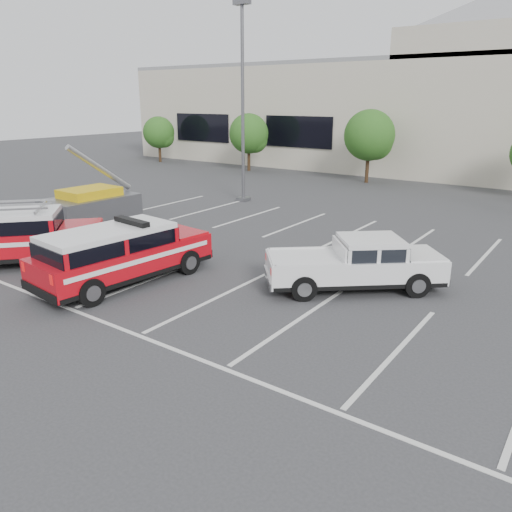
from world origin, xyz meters
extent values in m
plane|color=#333336|center=(0.00, 0.00, 0.00)|extent=(120.00, 120.00, 0.00)
cube|color=silver|center=(0.00, 4.50, 0.01)|extent=(23.00, 15.00, 0.01)
cube|color=beige|center=(0.00, 32.00, 4.00)|extent=(60.00, 15.00, 8.00)
cube|color=gray|center=(0.00, 32.00, 8.15)|extent=(60.00, 15.00, 0.30)
cylinder|color=#3F2B19|center=(-25.00, 22.00, 0.76)|extent=(0.24, 0.24, 1.51)
sphere|color=#144E16|center=(-25.00, 22.00, 2.60)|extent=(2.77, 2.77, 2.77)
sphere|color=#144E16|center=(-24.60, 22.20, 2.18)|extent=(1.85, 1.85, 1.85)
cylinder|color=#3F2B19|center=(-15.00, 22.00, 0.84)|extent=(0.24, 0.24, 1.67)
sphere|color=#144E16|center=(-15.00, 22.00, 2.88)|extent=(3.07, 3.07, 3.07)
sphere|color=#144E16|center=(-14.60, 22.20, 2.42)|extent=(2.05, 2.05, 2.05)
cylinder|color=#3F2B19|center=(-5.00, 22.00, 0.92)|extent=(0.24, 0.24, 1.84)
sphere|color=#144E16|center=(-5.00, 22.00, 3.16)|extent=(3.37, 3.37, 3.37)
sphere|color=#144E16|center=(-4.60, 22.20, 2.65)|extent=(2.24, 2.24, 2.24)
cube|color=#59595E|center=(-8.00, 12.00, 0.10)|extent=(0.60, 0.60, 0.20)
cylinder|color=#59595E|center=(-8.00, 12.00, 5.00)|extent=(0.18, 0.18, 10.00)
cube|color=#59595E|center=(-8.00, 12.00, 10.12)|extent=(0.90, 0.40, 0.24)
cube|color=#B00812|center=(-3.21, -0.49, 0.77)|extent=(2.57, 5.72, 0.85)
cube|color=black|center=(-3.26, -0.99, 1.41)|extent=(2.24, 4.10, 0.44)
cube|color=silver|center=(-3.26, -0.99, 1.71)|extent=(2.19, 4.01, 0.16)
cube|color=black|center=(-3.17, -0.13, 1.87)|extent=(1.51, 0.43, 0.15)
cube|color=silver|center=(2.87, 3.11, 0.68)|extent=(5.09, 4.70, 0.75)
cube|color=black|center=(3.22, 3.41, 1.25)|extent=(2.45, 2.43, 0.39)
cube|color=silver|center=(3.22, 3.41, 1.51)|extent=(2.40, 2.38, 0.14)
cube|color=#B00812|center=(-7.53, -1.35, 0.79)|extent=(5.14, 5.35, 0.88)
cube|color=black|center=(-7.88, -1.73, 1.46)|extent=(3.89, 4.00, 0.46)
cube|color=silver|center=(-7.88, -1.73, 1.78)|extent=(3.81, 3.92, 0.17)
cube|color=#A5A5A8|center=(-7.88, -1.73, 2.07)|extent=(3.69, 3.77, 0.06)
cube|color=#59595E|center=(-10.60, 3.81, 0.61)|extent=(2.59, 4.07, 1.22)
cube|color=gold|center=(-10.60, 3.81, 1.38)|extent=(1.86, 2.50, 0.44)
cylinder|color=#A5A5A8|center=(-10.58, 4.47, 2.43)|extent=(0.39, 3.24, 2.37)
cube|color=#59595E|center=(-12.42, 2.55, 0.39)|extent=(1.16, 1.37, 0.77)
camera|label=1|loc=(8.72, -10.09, 5.51)|focal=35.00mm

